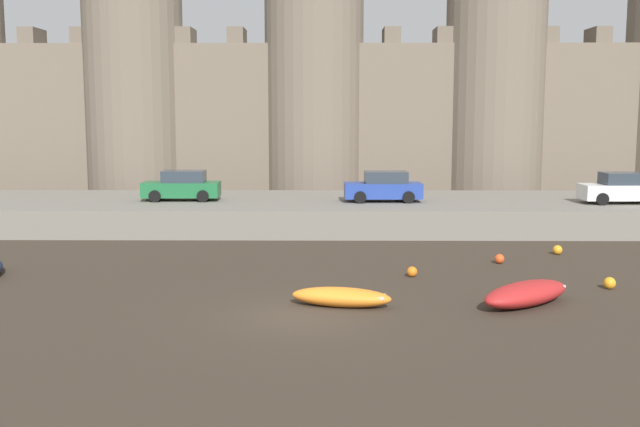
{
  "coord_description": "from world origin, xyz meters",
  "views": [
    {
      "loc": [
        0.91,
        -22.04,
        6.08
      ],
      "look_at": [
        0.65,
        4.88,
        2.5
      ],
      "focal_mm": 42.0,
      "sensor_mm": 36.0,
      "label": 1
    }
  ],
  "objects_px": {
    "mooring_buoy_off_centre": "(499,259)",
    "car_quay_centre_east": "(622,189)",
    "mooring_buoy_mid_mud": "(558,250)",
    "mooring_buoy_near_channel": "(412,272)",
    "rowboat_foreground_centre": "(526,293)",
    "car_quay_centre_west": "(182,186)",
    "mooring_buoy_near_shore": "(610,283)",
    "car_quay_east": "(384,187)",
    "rowboat_near_channel_left": "(341,297)"
  },
  "relations": [
    {
      "from": "car_quay_centre_east",
      "to": "car_quay_east",
      "type": "bearing_deg",
      "value": 176.77
    },
    {
      "from": "rowboat_foreground_centre",
      "to": "mooring_buoy_mid_mud",
      "type": "xyz_separation_m",
      "value": [
        3.69,
        8.79,
        -0.19
      ]
    },
    {
      "from": "rowboat_foreground_centre",
      "to": "mooring_buoy_near_channel",
      "type": "relative_size",
      "value": 9.65
    },
    {
      "from": "car_quay_centre_west",
      "to": "car_quay_centre_east",
      "type": "height_order",
      "value": "same"
    },
    {
      "from": "rowboat_near_channel_left",
      "to": "mooring_buoy_mid_mud",
      "type": "distance_m",
      "value": 13.16
    },
    {
      "from": "mooring_buoy_off_centre",
      "to": "mooring_buoy_near_shore",
      "type": "bearing_deg",
      "value": -57.68
    },
    {
      "from": "rowboat_foreground_centre",
      "to": "car_quay_east",
      "type": "xyz_separation_m",
      "value": [
        -3.36,
        16.35,
        1.82
      ]
    },
    {
      "from": "mooring_buoy_mid_mud",
      "to": "car_quay_centre_east",
      "type": "bearing_deg",
      "value": 52.04
    },
    {
      "from": "car_quay_centre_east",
      "to": "mooring_buoy_near_channel",
      "type": "bearing_deg",
      "value": -136.88
    },
    {
      "from": "mooring_buoy_near_shore",
      "to": "car_quay_centre_east",
      "type": "distance_m",
      "value": 14.58
    },
    {
      "from": "mooring_buoy_near_shore",
      "to": "car_quay_centre_west",
      "type": "relative_size",
      "value": 0.1
    },
    {
      "from": "mooring_buoy_near_channel",
      "to": "car_quay_centre_east",
      "type": "height_order",
      "value": "car_quay_centre_east"
    },
    {
      "from": "mooring_buoy_mid_mud",
      "to": "car_quay_centre_east",
      "type": "relative_size",
      "value": 0.1
    },
    {
      "from": "mooring_buoy_near_shore",
      "to": "mooring_buoy_mid_mud",
      "type": "relative_size",
      "value": 1.02
    },
    {
      "from": "rowboat_foreground_centre",
      "to": "car_quay_centre_west",
      "type": "distance_m",
      "value": 22.06
    },
    {
      "from": "rowboat_foreground_centre",
      "to": "mooring_buoy_near_shore",
      "type": "relative_size",
      "value": 8.99
    },
    {
      "from": "mooring_buoy_off_centre",
      "to": "car_quay_centre_west",
      "type": "height_order",
      "value": "car_quay_centre_west"
    },
    {
      "from": "car_quay_east",
      "to": "car_quay_centre_east",
      "type": "xyz_separation_m",
      "value": [
        12.39,
        -0.7,
        0.0
      ]
    },
    {
      "from": "mooring_buoy_mid_mud",
      "to": "car_quay_centre_east",
      "type": "distance_m",
      "value": 8.92
    },
    {
      "from": "rowboat_foreground_centre",
      "to": "car_quay_east",
      "type": "distance_m",
      "value": 16.79
    },
    {
      "from": "rowboat_near_channel_left",
      "to": "mooring_buoy_mid_mud",
      "type": "xyz_separation_m",
      "value": [
        9.61,
        9.0,
        -0.12
      ]
    },
    {
      "from": "mooring_buoy_mid_mud",
      "to": "car_quay_east",
      "type": "xyz_separation_m",
      "value": [
        -7.05,
        7.55,
        2.01
      ]
    },
    {
      "from": "mooring_buoy_near_shore",
      "to": "car_quay_centre_east",
      "type": "relative_size",
      "value": 0.1
    },
    {
      "from": "mooring_buoy_off_centre",
      "to": "car_quay_east",
      "type": "bearing_deg",
      "value": 112.95
    },
    {
      "from": "rowboat_foreground_centre",
      "to": "car_quay_centre_east",
      "type": "distance_m",
      "value": 18.16
    },
    {
      "from": "mooring_buoy_near_shore",
      "to": "car_quay_east",
      "type": "xyz_separation_m",
      "value": [
        -6.89,
        14.05,
        2.01
      ]
    },
    {
      "from": "mooring_buoy_mid_mud",
      "to": "rowboat_near_channel_left",
      "type": "bearing_deg",
      "value": -136.89
    },
    {
      "from": "rowboat_foreground_centre",
      "to": "car_quay_centre_west",
      "type": "bearing_deg",
      "value": 130.33
    },
    {
      "from": "mooring_buoy_off_centre",
      "to": "mooring_buoy_mid_mud",
      "type": "relative_size",
      "value": 0.97
    },
    {
      "from": "rowboat_foreground_centre",
      "to": "mooring_buoy_off_centre",
      "type": "relative_size",
      "value": 9.54
    },
    {
      "from": "mooring_buoy_mid_mud",
      "to": "car_quay_centre_west",
      "type": "distance_m",
      "value": 19.72
    },
    {
      "from": "rowboat_foreground_centre",
      "to": "mooring_buoy_mid_mud",
      "type": "relative_size",
      "value": 9.21
    },
    {
      "from": "rowboat_foreground_centre",
      "to": "mooring_buoy_mid_mud",
      "type": "height_order",
      "value": "rowboat_foreground_centre"
    },
    {
      "from": "mooring_buoy_near_channel",
      "to": "car_quay_east",
      "type": "relative_size",
      "value": 0.09
    },
    {
      "from": "mooring_buoy_near_channel",
      "to": "mooring_buoy_near_shore",
      "type": "bearing_deg",
      "value": -15.95
    },
    {
      "from": "car_quay_east",
      "to": "car_quay_centre_east",
      "type": "bearing_deg",
      "value": -3.23
    },
    {
      "from": "car_quay_centre_west",
      "to": "car_quay_centre_east",
      "type": "distance_m",
      "value": 23.3
    },
    {
      "from": "mooring_buoy_off_centre",
      "to": "mooring_buoy_near_shore",
      "type": "xyz_separation_m",
      "value": [
        2.83,
        -4.48,
        0.01
      ]
    },
    {
      "from": "mooring_buoy_off_centre",
      "to": "mooring_buoy_near_channel",
      "type": "distance_m",
      "value": 4.64
    },
    {
      "from": "rowboat_near_channel_left",
      "to": "mooring_buoy_near_shore",
      "type": "relative_size",
      "value": 7.96
    },
    {
      "from": "mooring_buoy_off_centre",
      "to": "mooring_buoy_mid_mud",
      "type": "distance_m",
      "value": 3.61
    },
    {
      "from": "rowboat_near_channel_left",
      "to": "mooring_buoy_off_centre",
      "type": "xyz_separation_m",
      "value": [
        6.62,
        6.98,
        -0.13
      ]
    },
    {
      "from": "mooring_buoy_off_centre",
      "to": "car_quay_centre_east",
      "type": "distance_m",
      "value": 12.34
    },
    {
      "from": "rowboat_foreground_centre",
      "to": "mooring_buoy_off_centre",
      "type": "bearing_deg",
      "value": 84.12
    },
    {
      "from": "mooring_buoy_off_centre",
      "to": "car_quay_centre_east",
      "type": "bearing_deg",
      "value": 46.77
    },
    {
      "from": "mooring_buoy_off_centre",
      "to": "rowboat_near_channel_left",
      "type": "bearing_deg",
      "value": -133.47
    },
    {
      "from": "car_quay_east",
      "to": "car_quay_centre_east",
      "type": "relative_size",
      "value": 1.0
    },
    {
      "from": "mooring_buoy_off_centre",
      "to": "mooring_buoy_near_shore",
      "type": "height_order",
      "value": "mooring_buoy_near_shore"
    },
    {
      "from": "rowboat_foreground_centre",
      "to": "mooring_buoy_near_shore",
      "type": "bearing_deg",
      "value": 33.04
    },
    {
      "from": "car_quay_centre_west",
      "to": "rowboat_foreground_centre",
      "type": "bearing_deg",
      "value": -49.67
    }
  ]
}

